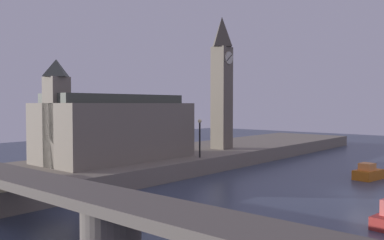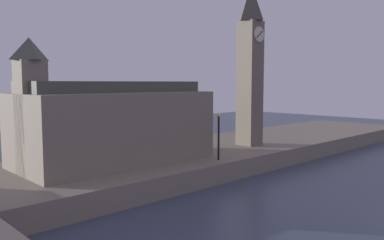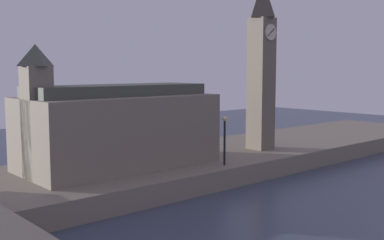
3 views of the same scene
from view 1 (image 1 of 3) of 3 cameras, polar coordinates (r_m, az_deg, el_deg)
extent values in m
plane|color=#384256|center=(33.08, 22.94, -9.53)|extent=(120.00, 120.00, 0.00)
cube|color=slate|center=(43.28, -3.31, -5.59)|extent=(70.00, 12.00, 1.50)
cube|color=#6B6051|center=(47.13, 4.16, 3.05)|extent=(1.85, 1.85, 11.63)
cylinder|color=beige|center=(46.83, 5.15, 8.60)|extent=(1.40, 0.12, 1.40)
cube|color=black|center=(46.79, 5.22, 8.61)|extent=(0.91, 0.04, 0.75)
pyramid|color=#4A4339|center=(47.83, 4.18, 12.10)|extent=(2.03, 2.03, 3.42)
cube|color=slate|center=(38.59, -10.37, -1.56)|extent=(13.99, 6.95, 5.22)
cube|color=slate|center=(34.97, -18.26, -0.29)|extent=(1.64, 1.64, 7.33)
pyramid|color=#474C42|center=(35.06, -18.35, 6.87)|extent=(1.80, 1.80, 1.42)
cube|color=#42473D|center=(38.51, -10.40, 2.91)|extent=(13.29, 4.17, 0.80)
cube|color=#5B544C|center=(20.22, -14.78, -9.98)|extent=(2.96, 30.87, 0.50)
cylinder|color=#5B544C|center=(18.99, -11.18, -14.88)|extent=(2.66, 2.66, 2.14)
cylinder|color=black|center=(39.40, 1.09, -2.83)|extent=(0.16, 0.16, 3.32)
sphere|color=#F2E099|center=(39.28, 1.09, -0.16)|extent=(0.36, 0.36, 0.36)
cube|color=orange|center=(39.64, 23.28, -6.97)|extent=(3.09, 2.02, 0.84)
cube|color=#FF9947|center=(39.21, 23.15, -5.99)|extent=(1.35, 1.28, 0.63)
cone|color=orange|center=(40.99, 23.89, -6.62)|extent=(1.63, 1.63, 0.72)
cube|color=gray|center=(20.66, 3.43, -15.43)|extent=(4.30, 1.49, 0.76)
cube|color=#A8ADB2|center=(20.07, 2.54, -13.81)|extent=(1.61, 0.86, 0.69)
cone|color=gray|center=(22.29, 6.80, -14.01)|extent=(0.97, 0.97, 1.05)
camera|label=2|loc=(9.60, 10.18, 6.81)|focal=36.76mm
camera|label=3|loc=(5.93, 35.16, 21.49)|focal=44.03mm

